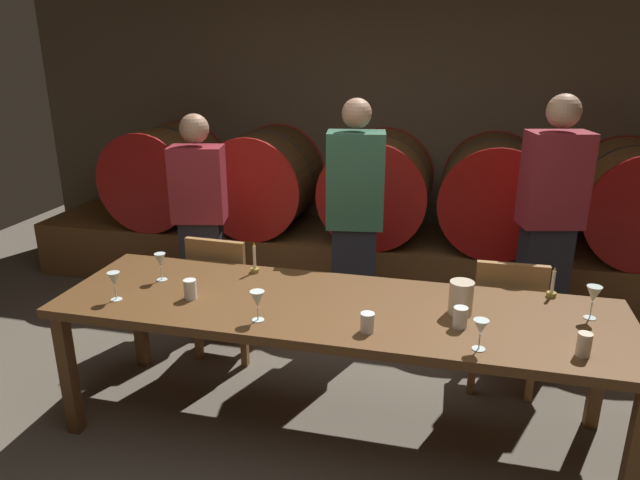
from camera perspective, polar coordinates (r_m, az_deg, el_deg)
ground_plane at (r=3.30m, az=-1.18°, el=-20.00°), size 8.86×8.86×0.00m
back_wall at (r=5.38m, az=6.54°, el=10.09°), size 6.82×0.24×2.51m
barrel_shelf at (r=5.11m, az=5.31°, el=-2.07°), size 6.13×0.90×0.49m
wine_barrel_far_left at (r=5.52m, az=-14.88°, el=6.25°), size 0.87×0.87×0.87m
wine_barrel_left at (r=5.14m, az=-5.45°, el=5.89°), size 0.87×0.87×0.87m
wine_barrel_center at (r=4.91m, az=5.74°, el=5.26°), size 0.87×0.87×0.87m
wine_barrel_right at (r=4.88m, az=16.77°, el=4.44°), size 0.87×0.87×0.87m
wine_barrel_far_right at (r=5.04m, az=28.45°, el=3.39°), size 0.87×0.87×0.87m
dining_table at (r=3.08m, az=1.60°, el=-7.42°), size 2.97×0.85×0.77m
chair_left at (r=3.96m, az=-9.34°, el=-4.89°), size 0.42×0.42×0.88m
chair_right at (r=3.71m, az=17.74°, el=-7.30°), size 0.40×0.40×0.88m
guest_left at (r=4.40m, az=-11.65°, el=1.97°), size 0.42×0.32×1.59m
guest_center at (r=3.98m, az=3.40°, el=1.57°), size 0.41×0.30×1.73m
guest_right at (r=4.07m, az=21.49°, el=1.05°), size 0.43×0.33×1.77m
candle_left at (r=3.46m, az=-6.43°, el=-2.38°), size 0.05×0.05×0.19m
candle_right at (r=3.36m, az=21.83°, el=-4.48°), size 0.05×0.05×0.17m
pitcher at (r=3.01m, az=13.67°, el=-5.51°), size 0.12×0.12×0.17m
wine_glass_far_left at (r=3.25m, az=-19.56°, el=-3.74°), size 0.07×0.07×0.16m
wine_glass_left at (r=3.43m, az=-15.41°, el=-2.01°), size 0.06×0.06×0.16m
wine_glass_center at (r=2.86m, az=-6.17°, el=-5.87°), size 0.07×0.07×0.16m
wine_glass_right at (r=2.68m, az=15.50°, el=-8.33°), size 0.07×0.07×0.15m
wine_glass_far_right at (r=3.16m, az=25.26°, el=-4.91°), size 0.07×0.07×0.17m
cup_far_left at (r=3.18m, az=-12.63°, el=-4.74°), size 0.07×0.07×0.11m
cup_center_left at (r=2.77m, az=4.68°, el=-8.07°), size 0.07×0.07×0.09m
cup_center_right at (r=2.88m, az=13.61°, el=-7.39°), size 0.07×0.07×0.10m
cup_far_right at (r=2.81m, az=24.50°, el=-9.32°), size 0.06×0.06×0.11m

